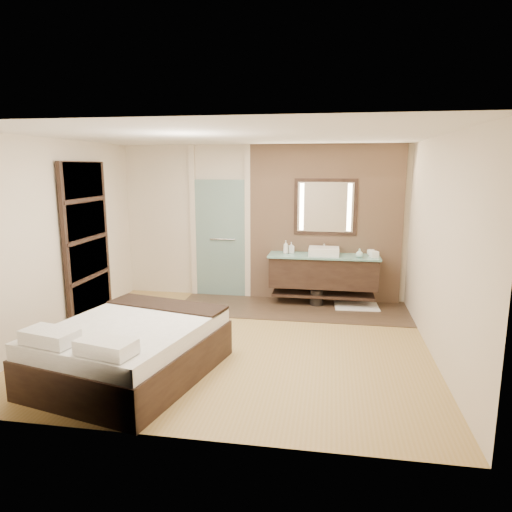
% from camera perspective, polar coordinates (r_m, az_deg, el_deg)
% --- Properties ---
extents(floor, '(5.00, 5.00, 0.00)m').
position_cam_1_polar(floor, '(6.26, -2.40, -10.70)').
color(floor, '#9E7D42').
rests_on(floor, ground).
extents(tile_strip, '(3.80, 1.30, 0.01)m').
position_cam_1_polar(tile_strip, '(7.67, 4.48, -6.52)').
color(tile_strip, '#392A1F').
rests_on(tile_strip, floor).
extents(stone_wall, '(2.60, 0.08, 2.70)m').
position_cam_1_polar(stone_wall, '(7.96, 8.61, 3.95)').
color(stone_wall, tan).
rests_on(stone_wall, floor).
extents(vanity, '(1.85, 0.55, 0.88)m').
position_cam_1_polar(vanity, '(7.80, 8.41, -1.93)').
color(vanity, black).
rests_on(vanity, stone_wall).
extents(mirror_unit, '(1.06, 0.04, 0.96)m').
position_cam_1_polar(mirror_unit, '(7.87, 8.66, 6.07)').
color(mirror_unit, black).
rests_on(mirror_unit, stone_wall).
extents(frosted_door, '(1.10, 0.12, 2.70)m').
position_cam_1_polar(frosted_door, '(8.21, -4.46, 2.81)').
color(frosted_door, '#ACD9D2').
rests_on(frosted_door, floor).
extents(shoji_partition, '(0.06, 1.20, 2.40)m').
position_cam_1_polar(shoji_partition, '(7.34, -20.36, 1.68)').
color(shoji_partition, black).
rests_on(shoji_partition, floor).
extents(bed, '(1.97, 2.27, 0.76)m').
position_cam_1_polar(bed, '(5.41, -15.38, -11.12)').
color(bed, black).
rests_on(bed, floor).
extents(bath_mat, '(0.74, 0.53, 0.02)m').
position_cam_1_polar(bath_mat, '(7.89, 12.44, -6.14)').
color(bath_mat, white).
rests_on(bath_mat, floor).
extents(waste_bin, '(0.23, 0.23, 0.28)m').
position_cam_1_polar(waste_bin, '(7.85, 7.58, -5.15)').
color(waste_bin, black).
rests_on(waste_bin, floor).
extents(tissue_box, '(0.15, 0.15, 0.10)m').
position_cam_1_polar(tissue_box, '(7.70, 14.55, 0.21)').
color(tissue_box, white).
rests_on(tissue_box, vanity).
extents(soap_bottle_a, '(0.10, 0.10, 0.23)m').
position_cam_1_polar(soap_bottle_a, '(7.78, 3.75, 1.12)').
color(soap_bottle_a, white).
rests_on(soap_bottle_a, vanity).
extents(soap_bottle_b, '(0.11, 0.11, 0.19)m').
position_cam_1_polar(soap_bottle_b, '(7.84, 4.43, 1.06)').
color(soap_bottle_b, '#B2B2B2').
rests_on(soap_bottle_b, vanity).
extents(soap_bottle_c, '(0.15, 0.15, 0.15)m').
position_cam_1_polar(soap_bottle_c, '(7.62, 12.81, 0.36)').
color(soap_bottle_c, silver).
rests_on(soap_bottle_c, vanity).
extents(cup, '(0.14, 0.14, 0.10)m').
position_cam_1_polar(cup, '(7.84, 14.16, 0.41)').
color(cup, white).
rests_on(cup, vanity).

